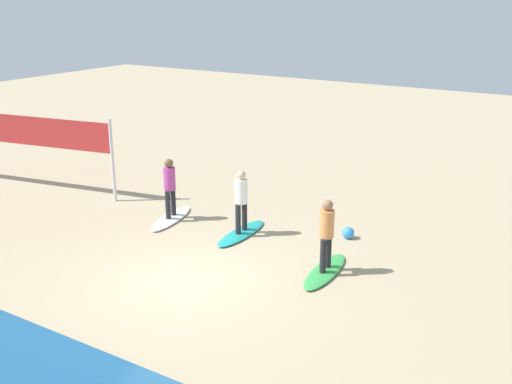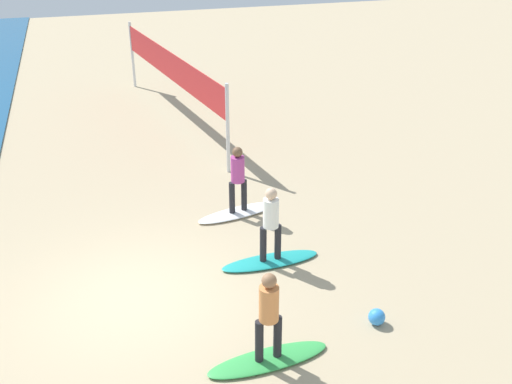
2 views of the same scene
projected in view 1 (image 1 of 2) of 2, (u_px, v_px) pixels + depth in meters
ground_plane at (187, 282)px, 13.42m from camera, size 60.00×60.00×0.00m
surfboard_green at (325, 271)px, 13.81m from camera, size 0.73×2.14×0.09m
surfer_green at (327, 230)px, 13.50m from camera, size 0.32×0.46×1.64m
surfboard_teal at (241, 233)px, 15.98m from camera, size 0.65×2.12×0.09m
surfer_teal at (241, 197)px, 15.67m from camera, size 0.32×0.46×1.64m
surfboard_white at (171, 218)px, 17.02m from camera, size 1.01×2.17×0.09m
surfer_white at (170, 184)px, 16.72m from camera, size 0.32×0.45×1.64m
beach_ball at (348, 233)px, 15.71m from camera, size 0.31×0.31×0.31m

